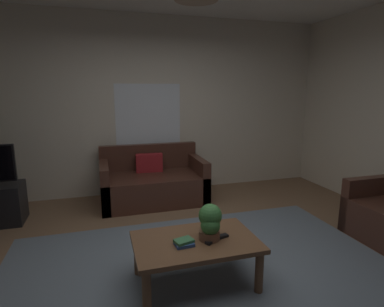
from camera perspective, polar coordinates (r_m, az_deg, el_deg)
floor at (r=3.15m, az=1.66°, el=-20.36°), size 5.65×4.88×0.02m
rug at (r=2.98m, az=2.96°, el=-22.06°), size 3.67×2.68×0.01m
wall_back at (r=5.08m, az=-7.07°, el=8.54°), size 5.77×0.06×2.79m
window_pane at (r=5.05m, az=-7.98°, el=6.59°), size 1.03×0.01×1.04m
couch_under_window at (r=4.74m, az=-7.16°, el=-5.48°), size 1.51×0.88×0.82m
coffee_table at (r=2.78m, az=0.66°, el=-16.61°), size 1.05×0.67×0.40m
book_on_table_0 at (r=2.66m, az=-1.45°, el=-16.18°), size 0.16×0.13×0.03m
book_on_table_1 at (r=2.66m, az=-1.49°, el=-15.67°), size 0.17×0.14×0.02m
remote_on_table_0 at (r=2.73m, az=3.80°, el=-15.53°), size 0.16×0.13×0.02m
remote_on_table_1 at (r=2.79m, az=5.07°, el=-14.95°), size 0.17×0.09×0.02m
potted_plant_on_table at (r=2.70m, az=3.37°, el=-12.34°), size 0.20×0.22×0.31m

